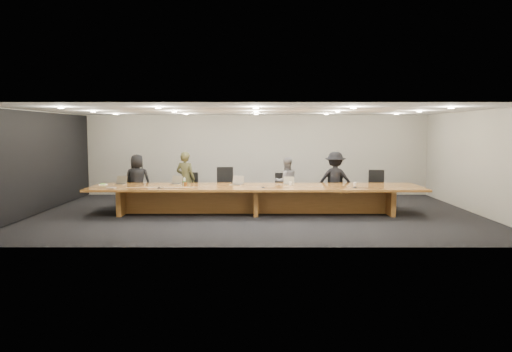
{
  "coord_description": "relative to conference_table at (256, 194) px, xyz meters",
  "views": [
    {
      "loc": [
        0.02,
        -13.52,
        2.27
      ],
      "look_at": [
        0.0,
        0.3,
        1.0
      ],
      "focal_mm": 35.0,
      "sensor_mm": 36.0,
      "label": 1
    }
  ],
  "objects": [
    {
      "name": "ground",
      "position": [
        0.0,
        0.0,
        -0.52
      ],
      "size": [
        12.0,
        12.0,
        0.0
      ],
      "primitive_type": "plane",
      "color": "black",
      "rests_on": "ground"
    },
    {
      "name": "back_wall",
      "position": [
        0.0,
        4.0,
        0.88
      ],
      "size": [
        12.0,
        0.02,
        2.8
      ],
      "primitive_type": "cube",
      "color": "beige",
      "rests_on": "ground"
    },
    {
      "name": "left_wall_panel",
      "position": [
        -5.94,
        0.0,
        0.85
      ],
      "size": [
        0.08,
        7.84,
        2.74
      ],
      "primitive_type": "cube",
      "color": "black",
      "rests_on": "ground"
    },
    {
      "name": "conference_table",
      "position": [
        0.0,
        0.0,
        0.0
      ],
      "size": [
        9.0,
        1.8,
        0.75
      ],
      "color": "brown",
      "rests_on": "ground"
    },
    {
      "name": "chair_far_left",
      "position": [
        -3.68,
        1.26,
        0.0
      ],
      "size": [
        0.55,
        0.55,
        1.05
      ],
      "primitive_type": null,
      "rotation": [
        0.0,
        0.0,
        -0.04
      ],
      "color": "black",
      "rests_on": "ground"
    },
    {
      "name": "chair_left",
      "position": [
        -2.01,
        1.17,
        -0.0
      ],
      "size": [
        0.67,
        0.67,
        1.04
      ],
      "primitive_type": null,
      "rotation": [
        0.0,
        0.0,
        -0.31
      ],
      "color": "black",
      "rests_on": "ground"
    },
    {
      "name": "chair_mid_left",
      "position": [
        -0.93,
        1.33,
        0.07
      ],
      "size": [
        0.65,
        0.65,
        1.19
      ],
      "primitive_type": null,
      "rotation": [
        0.0,
        0.0,
        0.08
      ],
      "color": "black",
      "rests_on": "ground"
    },
    {
      "name": "chair_mid_right",
      "position": [
        0.77,
        1.21,
        -0.01
      ],
      "size": [
        0.55,
        0.55,
        1.02
      ],
      "primitive_type": null,
      "rotation": [
        0.0,
        0.0,
        -0.05
      ],
      "color": "black",
      "rests_on": "ground"
    },
    {
      "name": "chair_right",
      "position": [
        2.36,
        1.2,
        0.02
      ],
      "size": [
        0.62,
        0.62,
        1.08
      ],
      "primitive_type": null,
      "rotation": [
        0.0,
        0.0,
        -0.12
      ],
      "color": "black",
      "rests_on": "ground"
    },
    {
      "name": "chair_far_right",
      "position": [
        3.58,
        1.26,
        0.03
      ],
      "size": [
        0.69,
        0.69,
        1.1
      ],
      "primitive_type": null,
      "rotation": [
        0.0,
        0.0,
        -0.26
      ],
      "color": "black",
      "rests_on": "ground"
    },
    {
      "name": "person_a",
      "position": [
        -3.52,
        1.16,
        0.26
      ],
      "size": [
        0.81,
        0.57,
        1.57
      ],
      "primitive_type": "imported",
      "rotation": [
        0.0,
        0.0,
        3.23
      ],
      "color": "black",
      "rests_on": "ground"
    },
    {
      "name": "person_b",
      "position": [
        -2.1,
        1.22,
        0.3
      ],
      "size": [
        0.7,
        0.57,
        1.64
      ],
      "primitive_type": "imported",
      "rotation": [
        0.0,
        0.0,
        2.81
      ],
      "color": "#35351D",
      "rests_on": "ground"
    },
    {
      "name": "person_c",
      "position": [
        0.9,
        1.25,
        0.21
      ],
      "size": [
        0.82,
        0.7,
        1.47
      ],
      "primitive_type": "imported",
      "rotation": [
        0.0,
        0.0,
        3.37
      ],
      "color": "#605F62",
      "rests_on": "ground"
    },
    {
      "name": "person_d",
      "position": [
        2.36,
        1.26,
        0.3
      ],
      "size": [
        1.14,
        0.77,
        1.63
      ],
      "primitive_type": "imported",
      "rotation": [
        0.0,
        0.0,
        2.97
      ],
      "color": "black",
      "rests_on": "ground"
    },
    {
      "name": "laptop_a",
      "position": [
        -3.83,
        0.4,
        0.35
      ],
      "size": [
        0.36,
        0.3,
        0.25
      ],
      "primitive_type": null,
      "rotation": [
        0.0,
        0.0,
        -0.26
      ],
      "color": "#B7AA8C",
      "rests_on": "conference_table"
    },
    {
      "name": "laptop_b",
      "position": [
        -2.28,
        0.43,
        0.36
      ],
      "size": [
        0.38,
        0.34,
        0.25
      ],
      "primitive_type": null,
      "rotation": [
        0.0,
        0.0,
        -0.39
      ],
      "color": "#B7AA8C",
      "rests_on": "conference_table"
    },
    {
      "name": "laptop_c",
      "position": [
        -0.54,
        0.3,
        0.36
      ],
      "size": [
        0.4,
        0.36,
        0.26
      ],
      "primitive_type": null,
      "rotation": [
        0.0,
        0.0,
        -0.41
      ],
      "color": "tan",
      "rests_on": "conference_table"
    },
    {
      "name": "laptop_d",
      "position": [
        0.92,
        0.39,
        0.34
      ],
      "size": [
        0.31,
        0.23,
        0.23
      ],
      "primitive_type": null,
      "rotation": [
        0.0,
        0.0,
        -0.08
      ],
      "color": "tan",
      "rests_on": "conference_table"
    },
    {
      "name": "water_bottle",
      "position": [
        -1.98,
        0.15,
        0.33
      ],
      "size": [
        0.07,
        0.07,
        0.21
      ],
      "primitive_type": "cylinder",
      "rotation": [
        0.0,
        0.0,
        -0.07
      ],
      "color": "silver",
      "rests_on": "conference_table"
    },
    {
      "name": "amber_mug",
      "position": [
        -1.94,
        0.05,
        0.28
      ],
      "size": [
        0.09,
        0.09,
        0.11
      ],
      "primitive_type": "cylinder",
      "rotation": [
        0.0,
        0.0,
        -0.05
      ],
      "color": "brown",
      "rests_on": "conference_table"
    },
    {
      "name": "paper_cup_near",
      "position": [
        0.95,
        0.22,
        0.28
      ],
      "size": [
        0.09,
        0.09,
        0.1
      ],
      "primitive_type": "cone",
      "rotation": [
        0.0,
        0.0,
        0.06
      ],
      "color": "white",
      "rests_on": "conference_table"
    },
    {
      "name": "paper_cup_far",
      "position": [
        2.71,
        0.03,
        0.28
      ],
      "size": [
        0.11,
        0.11,
        0.1
      ],
      "primitive_type": "cone",
      "rotation": [
        0.0,
        0.0,
        0.4
      ],
      "color": "white",
      "rests_on": "conference_table"
    },
    {
      "name": "notepad",
      "position": [
        -4.27,
        0.31,
        0.24
      ],
      "size": [
        0.28,
        0.25,
        0.01
      ],
      "primitive_type": "cube",
      "rotation": [
        0.0,
        0.0,
        0.32
      ],
      "color": "white",
      "rests_on": "conference_table"
    },
    {
      "name": "lime_gadget",
      "position": [
        -4.29,
        0.31,
        0.25
      ],
      "size": [
        0.15,
        0.09,
        0.02
      ],
      "primitive_type": "cube",
      "rotation": [
        0.0,
        0.0,
        -0.12
      ],
      "color": "#5FC935",
      "rests_on": "notepad"
    },
    {
      "name": "av_box",
      "position": [
        -3.79,
        -0.59,
        0.25
      ],
      "size": [
        0.24,
        0.2,
        0.03
      ],
      "primitive_type": "cube",
      "rotation": [
        0.0,
        0.0,
        -0.16
      ],
      "color": "#ABAAAF",
      "rests_on": "conference_table"
    },
    {
      "name": "mic_left",
      "position": [
        -2.54,
        -0.55,
        0.25
      ],
      "size": [
        0.16,
        0.16,
        0.03
      ],
      "primitive_type": "cone",
      "rotation": [
        0.0,
        0.0,
        0.18
      ],
      "color": "black",
      "rests_on": "conference_table"
    },
    {
      "name": "mic_center",
      "position": [
        0.19,
        -0.4,
        0.24
      ],
      "size": [
        0.14,
        0.14,
        0.03
      ],
      "primitive_type": "cone",
      "rotation": [
        0.0,
        0.0,
        -0.24
      ],
      "color": "black",
      "rests_on": "conference_table"
    },
    {
      "name": "mic_right",
      "position": [
        2.62,
        -0.44,
        0.25
      ],
      "size": [
        0.17,
        0.17,
        0.03
      ],
      "primitive_type": "cone",
      "rotation": [
        0.0,
        0.0,
        0.28
      ],
      "color": "black",
      "rests_on": "conference_table"
    }
  ]
}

